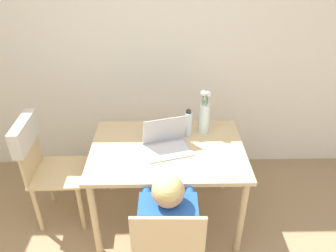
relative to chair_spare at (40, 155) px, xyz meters
The scene contains 7 objects.
wall_back 1.30m from the chair_spare, 42.08° to the left, with size 6.40×0.05×2.50m.
dining_table 0.97m from the chair_spare, ahead, with size 1.14×0.79×0.70m.
chair_spare is the anchor object (origin of this frame).
person_seated 1.18m from the chair_spare, 34.88° to the right, with size 0.34×0.43×1.00m.
laptop 0.98m from the chair_spare, ahead, with size 0.38×0.32×0.24m.
flower_vase 1.30m from the chair_spare, ahead, with size 0.08×0.08×0.37m.
water_bottle 1.16m from the chair_spare, ahead, with size 0.06×0.06×0.22m.
Camera 1 is at (0.10, -0.56, 2.10)m, focal length 35.00 mm.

